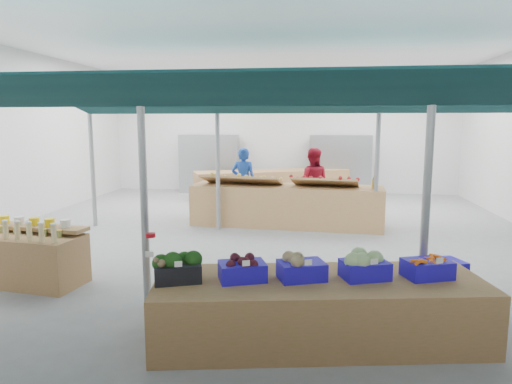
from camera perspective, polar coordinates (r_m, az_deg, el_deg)
floor at (r=9.93m, az=0.38°, el=-5.52°), size 13.00×13.00×0.00m
hall at (r=11.05m, az=1.33°, el=9.76°), size 13.00×13.00×13.00m
pole_grid at (r=7.84m, az=4.27°, el=4.10°), size 10.00×4.60×3.00m
awnings at (r=7.82m, az=4.35°, el=11.19°), size 9.50×7.08×0.30m
back_shelving_left at (r=16.05m, az=-5.86°, el=3.50°), size 2.00×0.50×2.00m
back_shelving_right at (r=15.64m, az=10.43°, el=3.27°), size 2.00×0.50×2.00m
bottle_shelf at (r=7.82m, az=-26.49°, el=-7.21°), size 1.78×1.25×1.03m
veg_counter at (r=5.35m, az=7.86°, el=-14.29°), size 3.80×1.82×0.71m
fruit_counter at (r=10.86m, az=3.80°, el=-1.72°), size 4.54×1.38×0.96m
far_counter at (r=14.83m, az=2.06°, el=0.98°), size 5.02×2.89×0.90m
crate_stack at (r=6.53m, az=22.06°, el=-10.76°), size 0.66×0.57×0.66m
vendor_left at (r=12.01m, az=-1.57°, el=1.31°), size 0.68×0.47×1.79m
vendor_right at (r=11.86m, az=7.05°, el=1.15°), size 0.92×0.74×1.79m
crate_broccoli at (r=5.13m, az=-9.78°, el=-9.23°), size 0.59×0.50×0.35m
crate_beets at (r=5.10m, az=-1.73°, el=-9.52°), size 0.59×0.50×0.29m
crate_celeriac at (r=5.14m, az=5.73°, el=-9.26°), size 0.59×0.50×0.31m
crate_cabbage at (r=5.28m, az=13.45°, el=-8.81°), size 0.59×0.50×0.35m
crate_carrots at (r=5.53m, az=20.61°, el=-8.85°), size 0.59×0.50×0.29m
sparrow at (r=5.01m, az=-11.85°, el=-8.66°), size 0.12×0.09×0.11m
pole_ribbon at (r=5.62m, az=-13.05°, el=-5.50°), size 0.12×0.12×0.28m
apple_heap_yellow at (r=10.85m, az=-1.83°, el=1.74°), size 1.98×0.96×0.27m
apple_heap_red at (r=10.57m, az=8.62°, el=1.46°), size 1.58×0.91×0.27m
pineapple at (r=10.58m, az=14.69°, el=1.36°), size 0.14×0.14×0.39m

